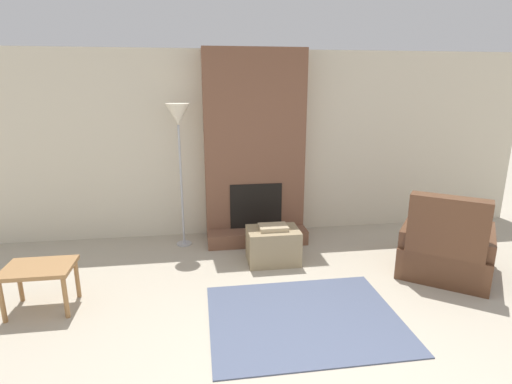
% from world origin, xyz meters
% --- Properties ---
extents(wall_back, '(8.30, 0.06, 2.60)m').
position_xyz_m(wall_back, '(0.00, 3.38, 1.30)').
color(wall_back, beige).
rests_on(wall_back, ground_plane).
extents(fireplace, '(1.37, 0.68, 2.60)m').
position_xyz_m(fireplace, '(0.00, 3.14, 1.23)').
color(fireplace, brown).
rests_on(fireplace, ground_plane).
extents(ottoman, '(0.63, 0.45, 0.48)m').
position_xyz_m(ottoman, '(0.10, 2.22, 0.22)').
color(ottoman, '#998460').
rests_on(ottoman, ground_plane).
extents(armchair, '(1.36, 1.37, 1.01)m').
position_xyz_m(armchair, '(2.00, 1.61, 0.28)').
color(armchair, brown).
rests_on(armchair, ground_plane).
extents(side_table, '(0.63, 0.47, 0.46)m').
position_xyz_m(side_table, '(-2.33, 1.49, 0.39)').
color(side_table, '#9E7042').
rests_on(side_table, ground_plane).
extents(floor_lamp_left, '(0.31, 0.31, 1.91)m').
position_xyz_m(floor_lamp_left, '(-1.01, 2.96, 1.67)').
color(floor_lamp_left, '#ADADB2').
rests_on(floor_lamp_left, ground_plane).
extents(area_rug, '(1.78, 1.42, 0.01)m').
position_xyz_m(area_rug, '(0.16, 0.95, 0.01)').
color(area_rug, '#4C5670').
rests_on(area_rug, ground_plane).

